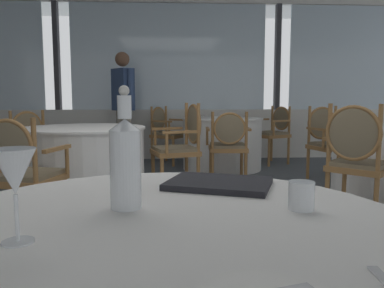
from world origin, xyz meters
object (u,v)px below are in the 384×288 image
Objects in this scene: wine_glass at (14,174)px; diner_person_0 at (123,101)px; menu_book at (219,183)px; dining_chair_0_0 at (165,129)px; dining_chair_1_0 at (33,142)px; dining_chair_1_2 at (183,140)px; dining_chair_1_1 at (20,167)px; dining_chair_2_1 at (327,137)px; water_bottle at (125,160)px; dining_chair_0_2 at (275,129)px; dining_chair_0_1 at (228,141)px; dining_chair_2_2 at (357,154)px; water_tumbler at (301,196)px.

diner_person_0 is (-0.42, 5.37, 0.11)m from wine_glass.
dining_chair_0_0 is at bearing 112.92° from menu_book.
dining_chair_1_0 is 0.91× the size of dining_chair_1_2.
dining_chair_1_0 is at bearing 108.53° from wine_glass.
dining_chair_1_1 is at bearing 29.90° from dining_chair_1_2.
water_bottle is at bearing -44.36° from dining_chair_2_1.
menu_book is 4.08m from dining_chair_2_1.
dining_chair_0_2 is 3.61m from dining_chair_1_0.
dining_chair_0_1 reaches higher than menu_book.
wine_glass is 4.07m from dining_chair_0_1.
diner_person_0 is at bearing 94.45° from wine_glass.
dining_chair_0_2 is (1.79, 5.15, -0.33)m from water_bottle.
dining_chair_1_0 is 0.51× the size of diner_person_0.
dining_chair_0_1 is 2.09m from diner_person_0.
menu_book is 2.38m from dining_chair_2_2.
water_bottle is 0.34× the size of dining_chair_2_1.
dining_chair_2_2 is (3.19, -1.54, 0.05)m from dining_chair_1_0.
water_bottle reaches higher than dining_chair_1_1.
dining_chair_0_0 is 1.75m from dining_chair_0_1.
dining_chair_2_2 is at bearing 88.56° from diner_person_0.
dining_chair_0_1 is 0.97× the size of dining_chair_1_1.
dining_chair_0_1 is at bearing -159.10° from dining_chair_1_2.
dining_chair_1_1 is at bearing 110.55° from wine_glass.
dining_chair_0_0 is 1.00× the size of dining_chair_1_1.
dining_chair_1_2 is at bearing 93.54° from water_tumbler.
dining_chair_1_0 is 0.99× the size of dining_chair_1_1.
dining_chair_1_1 is (-1.47, 1.99, -0.26)m from water_tumbler.
dining_chair_1_1 is at bearing 147.21° from menu_book.
dining_chair_0_1 is (0.37, 3.73, -0.27)m from water_tumbler.
wine_glass is 2.56× the size of water_tumbler.
dining_chair_2_1 is (1.88, 0.61, -0.03)m from dining_chair_1_2.
water_tumbler is 4.23m from dining_chair_1_0.
wine_glass is 0.68m from menu_book.
wine_glass reaches higher than dining_chair_2_1.
dining_chair_0_1 reaches higher than water_tumbler.
dining_chair_0_1 is 1.76m from dining_chair_2_2.
dining_chair_2_2 reaches higher than menu_book.
diner_person_0 is at bearing -135.37° from dining_chair_0_0.
wine_glass is 4.73m from dining_chair_2_1.
dining_chair_1_1 reaches higher than water_tumbler.
dining_chair_1_0 is at bearing -29.84° from dining_chair_1_2.
dining_chair_1_0 is (-2.33, 0.01, 0.01)m from dining_chair_0_1.
menu_book is 0.33× the size of dining_chair_1_2.
diner_person_0 reaches higher than menu_book.
wine_glass is at bearing -114.06° from menu_book.
dining_chair_1_2 is at bearing 130.24° from dining_chair_0_1.
dining_chair_0_1 is 0.72m from dining_chair_1_2.
wine_glass is 0.21× the size of dining_chair_1_1.
water_bottle is 0.18× the size of diner_person_0.
water_tumbler is at bearing -5.11° from water_bottle.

